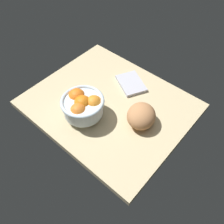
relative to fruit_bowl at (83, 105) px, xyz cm
name	(u,v)px	position (x,y,z in cm)	size (l,w,h in cm)	color
ground_plane	(109,105)	(3.51, 13.08, -8.72)	(72.84, 60.94, 3.00)	#C9B68A
fruit_bowl	(83,105)	(0.00, 0.00, 0.00)	(18.89, 18.89, 12.03)	silver
bread_loaf	(141,116)	(21.54, 13.61, -2.57)	(13.83, 12.38, 9.30)	tan
napkin_folded	(131,83)	(3.24, 29.79, -6.43)	(15.41, 11.13, 1.57)	#B9B9C6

